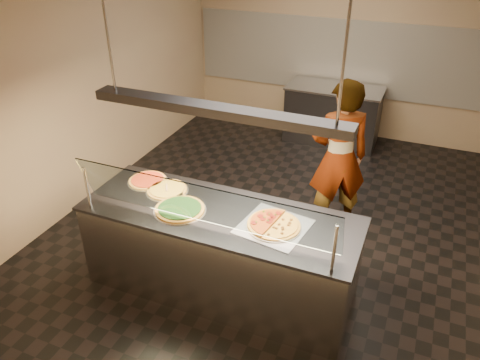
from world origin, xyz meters
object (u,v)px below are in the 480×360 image
at_px(pizza_spatula, 171,190).
at_px(heat_lamp_housing, 216,110).
at_px(half_pizza_pepperoni, 262,220).
at_px(pizza_tomato, 148,180).
at_px(worker, 339,158).
at_px(prep_table, 333,114).
at_px(half_pizza_sausage, 286,227).
at_px(serving_counter, 220,252).
at_px(sneeze_guard, 201,205).
at_px(perforated_tray, 274,226).
at_px(pizza_cheese, 167,189).
at_px(pizza_spinach, 180,209).

height_order(pizza_spatula, heat_lamp_housing, heat_lamp_housing).
relative_size(half_pizza_pepperoni, pizza_tomato, 1.22).
height_order(pizza_spatula, worker, worker).
xyz_separation_m(pizza_tomato, prep_table, (1.14, 3.72, -0.48)).
bearing_deg(half_pizza_sausage, serving_counter, 178.89).
height_order(sneeze_guard, half_pizza_sausage, sneeze_guard).
bearing_deg(perforated_tray, half_pizza_pepperoni, 179.26).
xyz_separation_m(perforated_tray, prep_table, (-0.34, 3.97, -0.47)).
bearing_deg(worker, pizza_spatula, 15.29).
bearing_deg(pizza_cheese, half_pizza_sausage, -7.38).
relative_size(sneeze_guard, half_pizza_pepperoni, 4.83).
height_order(half_pizza_pepperoni, prep_table, half_pizza_pepperoni).
bearing_deg(perforated_tray, serving_counter, 178.85).
distance_m(sneeze_guard, worker, 2.06).
distance_m(perforated_tray, prep_table, 4.01).
height_order(half_pizza_sausage, worker, worker).
bearing_deg(pizza_tomato, serving_counter, -14.40).
xyz_separation_m(worker, heat_lamp_housing, (-0.79, -1.53, 1.02)).
distance_m(half_pizza_pepperoni, half_pizza_sausage, 0.23).
distance_m(perforated_tray, worker, 1.56).
xyz_separation_m(perforated_tray, pizza_spatula, (-1.14, 0.15, 0.02)).
bearing_deg(pizza_spinach, sneeze_guard, -33.44).
xyz_separation_m(serving_counter, pizza_tomato, (-0.94, 0.24, 0.48)).
bearing_deg(prep_table, pizza_tomato, -107.03).
bearing_deg(worker, pizza_tomato, 7.17).
distance_m(pizza_spatula, worker, 1.97).
bearing_deg(pizza_cheese, half_pizza_pepperoni, -8.74).
relative_size(half_pizza_pepperoni, prep_table, 0.33).
bearing_deg(pizza_spatula, serving_counter, -13.37).
xyz_separation_m(serving_counter, half_pizza_sausage, (0.66, -0.01, 0.49)).
bearing_deg(heat_lamp_housing, serving_counter, 0.00).
height_order(sneeze_guard, pizza_cheese, sneeze_guard).
bearing_deg(sneeze_guard, pizza_tomato, 148.05).
distance_m(pizza_spinach, heat_lamp_housing, 1.07).
bearing_deg(pizza_spatula, worker, 44.89).
distance_m(serving_counter, pizza_tomato, 1.08).
bearing_deg(serving_counter, prep_table, 87.06).
xyz_separation_m(half_pizza_pepperoni, worker, (0.36, 1.54, -0.03)).
height_order(pizza_spinach, pizza_cheese, pizza_spinach).
height_order(pizza_cheese, pizza_tomato, same).
bearing_deg(worker, perforated_tray, 51.25).
xyz_separation_m(half_pizza_pepperoni, heat_lamp_housing, (-0.43, 0.01, 0.99)).
relative_size(pizza_spatula, worker, 0.14).
relative_size(pizza_spinach, pizza_cheese, 1.17).
height_order(sneeze_guard, pizza_spinach, sneeze_guard).
xyz_separation_m(perforated_tray, pizza_tomato, (-1.48, 0.25, 0.01)).
xyz_separation_m(half_pizza_pepperoni, pizza_spinach, (-0.79, -0.10, -0.02)).
distance_m(sneeze_guard, half_pizza_sausage, 0.78).
xyz_separation_m(perforated_tray, pizza_cheese, (-1.19, 0.17, 0.01)).
bearing_deg(pizza_tomato, pizza_cheese, -16.30).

